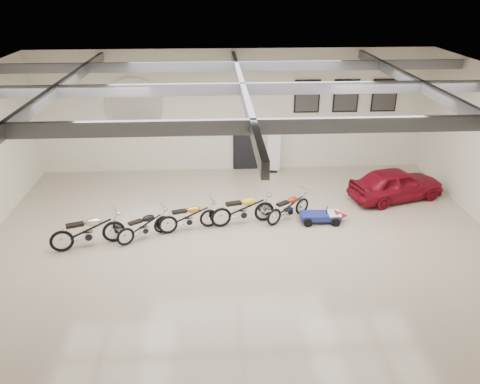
{
  "coord_description": "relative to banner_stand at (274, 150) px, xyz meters",
  "views": [
    {
      "loc": [
        -0.79,
        -12.69,
        7.55
      ],
      "look_at": [
        0.0,
        1.2,
        1.1
      ],
      "focal_mm": 35.0,
      "sensor_mm": 36.0,
      "label": 1
    }
  ],
  "objects": [
    {
      "name": "motorcycle_silver",
      "position": [
        -6.34,
        -5.63,
        -0.41
      ],
      "size": [
        2.28,
        1.35,
        1.13
      ],
      "primitive_type": null,
      "rotation": [
        0.0,
        0.0,
        0.33
      ],
      "color": "silver",
      "rests_on": "floor"
    },
    {
      "name": "poster_left",
      "position": [
        1.35,
        0.46,
        2.12
      ],
      "size": [
        1.05,
        0.08,
        1.35
      ],
      "primitive_type": null,
      "color": "black",
      "rests_on": "back_wall"
    },
    {
      "name": "motorcycle_yellow",
      "position": [
        -1.56,
        -4.45,
        -0.43
      ],
      "size": [
        2.23,
        1.14,
        1.11
      ],
      "primitive_type": null,
      "rotation": [
        0.0,
        0.0,
        0.23
      ],
      "color": "silver",
      "rests_on": "floor"
    },
    {
      "name": "motorcycle_gold",
      "position": [
        -3.34,
        -4.78,
        -0.48
      ],
      "size": [
        2.03,
        1.12,
        1.01
      ],
      "primitive_type": null,
      "rotation": [
        0.0,
        0.0,
        0.28
      ],
      "color": "silver",
      "rests_on": "floor"
    },
    {
      "name": "floor",
      "position": [
        -1.65,
        -5.5,
        -0.98
      ],
      "size": [
        16.0,
        12.0,
        0.01
      ],
      "primitive_type": "cube",
      "color": "tan",
      "rests_on": "ground"
    },
    {
      "name": "ceiling",
      "position": [
        -1.65,
        -5.5,
        4.02
      ],
      "size": [
        16.0,
        12.0,
        0.01
      ],
      "primitive_type": "cube",
      "color": "slate",
      "rests_on": "back_wall"
    },
    {
      "name": "banner_stand",
      "position": [
        0.0,
        0.0,
        0.0
      ],
      "size": [
        0.55,
        0.27,
        1.96
      ],
      "primitive_type": null,
      "rotation": [
        0.0,
        0.0,
        -0.1
      ],
      "color": "white",
      "rests_on": "floor"
    },
    {
      "name": "back_wall",
      "position": [
        -1.65,
        0.5,
        1.52
      ],
      "size": [
        16.0,
        0.02,
        5.0
      ],
      "primitive_type": "cube",
      "color": "beige",
      "rests_on": "floor"
    },
    {
      "name": "poster_right",
      "position": [
        4.55,
        0.46,
        2.12
      ],
      "size": [
        1.05,
        0.08,
        1.35
      ],
      "primitive_type": null,
      "color": "black",
      "rests_on": "back_wall"
    },
    {
      "name": "ceiling_beams",
      "position": [
        -1.65,
        -5.5,
        3.77
      ],
      "size": [
        15.8,
        11.8,
        0.32
      ],
      "primitive_type": null,
      "color": "#5B5C63",
      "rests_on": "ceiling"
    },
    {
      "name": "logo_plaque",
      "position": [
        -5.65,
        0.45,
        1.82
      ],
      "size": [
        2.3,
        0.06,
        1.16
      ],
      "primitive_type": null,
      "color": "silver",
      "rests_on": "back_wall"
    },
    {
      "name": "door",
      "position": [
        -1.15,
        0.45,
        0.07
      ],
      "size": [
        0.92,
        0.08,
        2.1
      ],
      "primitive_type": "cube",
      "color": "black",
      "rests_on": "back_wall"
    },
    {
      "name": "go_kart",
      "position": [
        1.19,
        -4.48,
        -0.68
      ],
      "size": [
        1.66,
        0.78,
        0.59
      ],
      "primitive_type": null,
      "rotation": [
        0.0,
        0.0,
        -0.03
      ],
      "color": "navy",
      "rests_on": "floor"
    },
    {
      "name": "poster_mid",
      "position": [
        2.95,
        0.46,
        2.12
      ],
      "size": [
        1.05,
        0.08,
        1.35
      ],
      "primitive_type": null,
      "color": "black",
      "rests_on": "back_wall"
    },
    {
      "name": "motorcycle_black",
      "position": [
        -4.71,
        -5.25,
        -0.51
      ],
      "size": [
        1.81,
        1.49,
        0.94
      ],
      "primitive_type": null,
      "rotation": [
        0.0,
        0.0,
        0.61
      ],
      "color": "silver",
      "rests_on": "floor"
    },
    {
      "name": "motorcycle_red",
      "position": [
        -0.0,
        -4.24,
        -0.5
      ],
      "size": [
        1.84,
        1.53,
        0.96
      ],
      "primitive_type": null,
      "rotation": [
        0.0,
        0.0,
        0.61
      ],
      "color": "silver",
      "rests_on": "floor"
    },
    {
      "name": "vintage_car",
      "position": [
        4.2,
        -2.83,
        -0.38
      ],
      "size": [
        2.36,
        3.79,
        1.2
      ],
      "primitive_type": "imported",
      "rotation": [
        0.0,
        0.0,
        1.86
      ],
      "color": "maroon",
      "rests_on": "floor"
    },
    {
      "name": "oil_sign",
      "position": [
        0.25,
        0.45,
        0.72
      ],
      "size": [
        0.72,
        0.1,
        0.72
      ],
      "primitive_type": null,
      "color": "white",
      "rests_on": "back_wall"
    }
  ]
}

